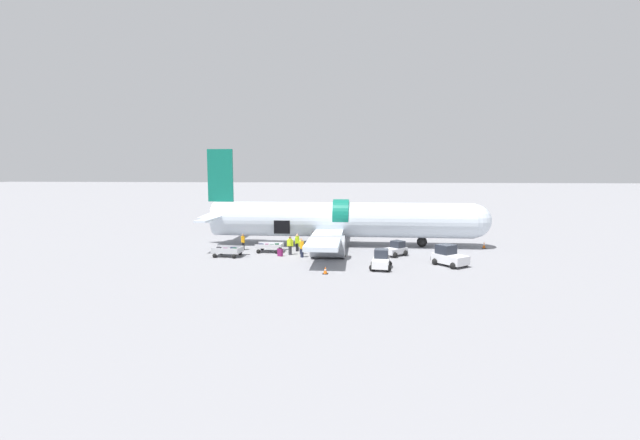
% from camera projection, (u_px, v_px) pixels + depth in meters
% --- Properties ---
extents(ground_plane, '(500.00, 500.00, 0.00)m').
position_uv_depth(ground_plane, '(310.00, 254.00, 42.16)').
color(ground_plane, gray).
extents(airplane, '(32.01, 25.00, 10.48)m').
position_uv_depth(airplane, '(337.00, 220.00, 46.42)').
color(airplane, silver).
rests_on(airplane, ground_plane).
extents(baggage_tug_lead, '(2.00, 2.77, 1.60)m').
position_uv_depth(baggage_tug_lead, '(381.00, 261.00, 35.56)').
color(baggage_tug_lead, white).
rests_on(baggage_tug_lead, ground_plane).
extents(baggage_tug_mid, '(2.53, 2.52, 1.42)m').
position_uv_depth(baggage_tug_mid, '(396.00, 250.00, 41.05)').
color(baggage_tug_mid, silver).
rests_on(baggage_tug_mid, ground_plane).
extents(baggage_tug_rear, '(3.07, 3.30, 1.77)m').
position_uv_depth(baggage_tug_rear, '(449.00, 257.00, 36.81)').
color(baggage_tug_rear, silver).
rests_on(baggage_tug_rear, ground_plane).
extents(baggage_cart_loading, '(3.55, 2.11, 0.92)m').
position_uv_depth(baggage_cart_loading, '(270.00, 247.00, 42.94)').
color(baggage_cart_loading, silver).
rests_on(baggage_cart_loading, ground_plane).
extents(baggage_cart_queued, '(3.68, 2.19, 0.93)m').
position_uv_depth(baggage_cart_queued, '(228.00, 252.00, 40.74)').
color(baggage_cart_queued, '#B7BABF').
rests_on(baggage_cart_queued, ground_plane).
extents(ground_crew_loader_a, '(0.63, 0.43, 1.82)m').
position_uv_depth(ground_crew_loader_a, '(290.00, 245.00, 41.45)').
color(ground_crew_loader_a, '#2D2D33').
rests_on(ground_crew_loader_a, ground_plane).
extents(ground_crew_loader_b, '(0.53, 0.53, 1.66)m').
position_uv_depth(ground_crew_loader_b, '(243.00, 242.00, 43.96)').
color(ground_crew_loader_b, black).
rests_on(ground_crew_loader_b, ground_plane).
extents(ground_crew_driver, '(0.52, 0.53, 1.65)m').
position_uv_depth(ground_crew_driver, '(297.00, 241.00, 44.25)').
color(ground_crew_driver, '#2D2D33').
rests_on(ground_crew_driver, ground_plane).
extents(ground_crew_supervisor, '(0.52, 0.50, 1.60)m').
position_uv_depth(ground_crew_supervisor, '(301.00, 246.00, 41.81)').
color(ground_crew_supervisor, '#1E2338').
rests_on(ground_crew_supervisor, ground_plane).
extents(ground_crew_helper, '(0.54, 0.55, 1.70)m').
position_uv_depth(ground_crew_helper, '(297.00, 242.00, 43.32)').
color(ground_crew_helper, black).
rests_on(ground_crew_helper, ground_plane).
extents(ground_crew_marshal, '(0.54, 0.56, 1.71)m').
position_uv_depth(ground_crew_marshal, '(302.00, 248.00, 40.28)').
color(ground_crew_marshal, '#1E2338').
rests_on(ground_crew_marshal, ground_plane).
extents(suitcase_on_tarmac_spare, '(0.57, 0.49, 0.84)m').
position_uv_depth(suitcase_on_tarmac_spare, '(280.00, 252.00, 40.87)').
color(suitcase_on_tarmac_spare, '#721951').
rests_on(suitcase_on_tarmac_spare, ground_plane).
extents(safety_cone_nose, '(0.43, 0.43, 0.72)m').
position_uv_depth(safety_cone_nose, '(484.00, 245.00, 44.94)').
color(safety_cone_nose, black).
rests_on(safety_cone_nose, ground_plane).
extents(safety_cone_engine_left, '(0.44, 0.44, 0.61)m').
position_uv_depth(safety_cone_engine_left, '(325.00, 270.00, 33.84)').
color(safety_cone_engine_left, black).
rests_on(safety_cone_engine_left, ground_plane).
extents(safety_cone_wingtip, '(0.59, 0.59, 0.69)m').
position_uv_depth(safety_cone_wingtip, '(343.00, 253.00, 40.80)').
color(safety_cone_wingtip, black).
rests_on(safety_cone_wingtip, ground_plane).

